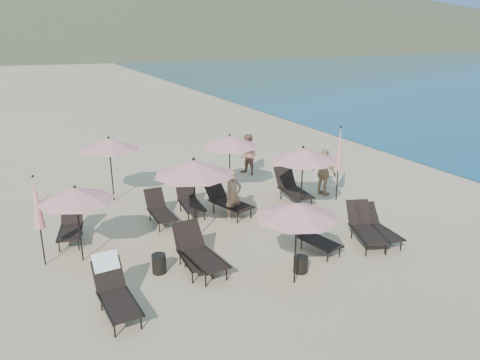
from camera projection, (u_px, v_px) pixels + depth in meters
name	position (u px, v px, depth m)	size (l,w,h in m)	color
ground	(289.00, 257.00, 12.43)	(800.00, 800.00, 0.00)	#D6BA8C
lounger_0	(114.00, 289.00, 9.93)	(0.76, 1.80, 1.10)	black
lounger_1	(200.00, 251.00, 11.70)	(0.87, 1.87, 1.04)	black
lounger_2	(192.00, 252.00, 11.79)	(0.67, 1.64, 0.93)	black
lounger_3	(314.00, 236.00, 12.72)	(0.88, 1.61, 0.87)	black
lounger_4	(365.00, 227.00, 13.16)	(1.21, 1.90, 1.02)	black
lounger_5	(377.00, 227.00, 13.26)	(0.79, 1.68, 0.93)	black
lounger_6	(71.00, 226.00, 13.34)	(0.94, 1.71, 0.93)	black
lounger_7	(160.00, 209.00, 14.54)	(0.62, 1.60, 0.92)	black
lounger_8	(190.00, 200.00, 15.28)	(0.75, 1.69, 0.95)	black
lounger_9	(226.00, 199.00, 15.23)	(1.21, 1.98, 1.07)	black
lounger_10	(292.00, 187.00, 16.34)	(0.84, 1.89, 1.06)	black
umbrella_open_0	(75.00, 194.00, 11.70)	(1.93, 1.93, 2.08)	black
umbrella_open_1	(194.00, 167.00, 12.85)	(2.27, 2.27, 2.44)	black
umbrella_open_2	(303.00, 154.00, 14.51)	(2.18, 2.18, 2.35)	black
umbrella_open_3	(109.00, 144.00, 15.89)	(2.15, 2.15, 2.31)	black
umbrella_open_4	(230.00, 141.00, 16.44)	(2.11, 2.11, 2.27)	black
umbrella_open_5	(297.00, 210.00, 10.62)	(1.97, 1.97, 2.12)	black
umbrella_closed_0	(339.00, 149.00, 15.97)	(0.31, 0.31, 2.67)	black
umbrella_closed_1	(37.00, 203.00, 11.52)	(0.28, 0.28, 2.43)	black
side_table_0	(159.00, 264.00, 11.59)	(0.36, 0.36, 0.49)	black
side_table_1	(301.00, 264.00, 11.64)	(0.37, 0.37, 0.41)	black
beachgoer_a	(233.00, 195.00, 14.69)	(0.58, 0.38, 1.59)	#A17657
beachgoer_b	(248.00, 155.00, 19.18)	(0.82, 0.64, 1.69)	#965E4D
beachgoer_c	(324.00, 172.00, 16.78)	(1.01, 0.42, 1.72)	tan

